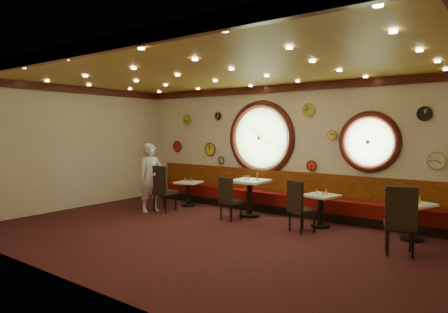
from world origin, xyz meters
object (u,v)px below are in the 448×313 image
(table_d, at_px, (412,217))
(condiment_b_pepper, at_px, (248,178))
(chair_a, at_px, (162,186))
(chair_b, at_px, (228,196))
(chair_d, at_px, (401,216))
(condiment_c_salt, at_px, (317,191))
(condiment_a_bottle, at_px, (191,179))
(condiment_c_bottle, at_px, (326,191))
(condiment_c_pepper, at_px, (323,193))
(waiter, at_px, (151,178))
(condiment_b_bottle, at_px, (257,176))
(table_a, at_px, (188,191))
(condiment_a_salt, at_px, (185,179))
(condiment_d_pepper, at_px, (413,200))
(table_c, at_px, (321,207))
(chair_c, at_px, (299,203))
(condiment_a_pepper, at_px, (188,180))
(condiment_d_salt, at_px, (407,199))
(condiment_b_salt, at_px, (246,177))
(table_b, at_px, (250,193))
(condiment_d_bottle, at_px, (419,199))

(table_d, distance_m, condiment_b_pepper, 3.63)
(chair_a, height_order, chair_b, chair_a)
(chair_d, relative_size, condiment_b_pepper, 7.03)
(condiment_c_salt, bearing_deg, chair_a, -165.18)
(condiment_a_bottle, relative_size, condiment_c_bottle, 0.99)
(condiment_c_pepper, relative_size, waiter, 0.05)
(condiment_b_pepper, relative_size, condiment_b_bottle, 0.63)
(condiment_b_pepper, height_order, condiment_c_bottle, condiment_b_pepper)
(condiment_b_bottle, relative_size, condiment_c_bottle, 1.14)
(condiment_c_bottle, bearing_deg, table_a, -179.32)
(condiment_a_salt, height_order, condiment_c_bottle, condiment_c_bottle)
(table_d, height_order, condiment_d_pepper, condiment_d_pepper)
(table_c, distance_m, chair_c, 0.74)
(table_d, bearing_deg, condiment_b_pepper, -178.27)
(condiment_a_pepper, distance_m, condiment_c_pepper, 3.86)
(table_a, distance_m, condiment_d_salt, 5.49)
(condiment_b_salt, distance_m, waiter, 2.42)
(condiment_c_bottle, bearing_deg, table_b, -176.52)
(condiment_d_salt, distance_m, condiment_a_pepper, 5.48)
(condiment_a_salt, relative_size, condiment_b_bottle, 0.63)
(condiment_b_salt, bearing_deg, table_c, 0.62)
(condiment_b_pepper, bearing_deg, condiment_c_salt, 2.99)
(condiment_c_salt, distance_m, condiment_a_bottle, 3.63)
(condiment_a_pepper, xyz_separation_m, condiment_b_bottle, (2.15, 0.08, 0.25))
(condiment_d_bottle, bearing_deg, condiment_a_pepper, -178.59)
(table_d, xyz_separation_m, condiment_c_pepper, (-1.73, -0.09, 0.30))
(condiment_b_bottle, bearing_deg, table_c, -3.57)
(condiment_c_salt, xyz_separation_m, condiment_d_salt, (1.79, 0.08, 0.00))
(condiment_d_salt, xyz_separation_m, condiment_a_pepper, (-5.48, -0.10, -0.04))
(condiment_b_salt, bearing_deg, table_b, -1.97)
(waiter, bearing_deg, table_d, -65.44)
(condiment_a_salt, height_order, condiment_a_pepper, condiment_a_salt)
(chair_c, xyz_separation_m, condiment_c_pepper, (0.23, 0.68, 0.14))
(condiment_a_salt, distance_m, condiment_b_salt, 2.02)
(condiment_a_bottle, distance_m, condiment_b_bottle, 2.11)
(condiment_c_salt, relative_size, condiment_a_bottle, 0.77)
(condiment_d_salt, relative_size, waiter, 0.05)
(chair_d, distance_m, condiment_c_bottle, 2.09)
(condiment_a_pepper, height_order, condiment_d_pepper, condiment_d_pepper)
(condiment_a_pepper, relative_size, condiment_d_bottle, 0.62)
(condiment_d_salt, bearing_deg, condiment_a_salt, -179.16)
(chair_d, bearing_deg, chair_a, 161.72)
(table_b, xyz_separation_m, chair_d, (3.62, -1.02, 0.11))
(chair_b, xyz_separation_m, condiment_c_pepper, (2.01, 0.64, 0.18))
(condiment_c_salt, bearing_deg, condiment_d_pepper, 0.24)
(condiment_b_salt, relative_size, condiment_c_salt, 0.87)
(table_a, height_order, chair_d, chair_d)
(condiment_c_pepper, xyz_separation_m, condiment_d_pepper, (1.72, 0.07, 0.03))
(condiment_a_salt, bearing_deg, condiment_a_bottle, 18.73)
(table_c, relative_size, chair_a, 1.06)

